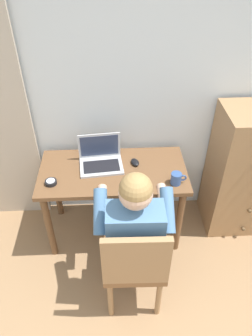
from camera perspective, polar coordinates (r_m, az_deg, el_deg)
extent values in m
cube|color=silver|center=(2.56, 6.16, 14.30)|extent=(4.80, 0.05, 2.50)
cube|color=brown|center=(2.52, -2.38, -0.69)|extent=(1.18, 0.58, 0.03)
cylinder|color=brown|center=(2.67, -13.72, -10.24)|extent=(0.06, 0.06, 0.69)
cylinder|color=brown|center=(2.66, 9.56, -9.53)|extent=(0.06, 0.06, 0.69)
cylinder|color=brown|center=(2.99, -12.51, -3.39)|extent=(0.06, 0.06, 0.69)
cylinder|color=brown|center=(2.98, 7.96, -2.76)|extent=(0.06, 0.06, 0.69)
cube|color=#9E754C|center=(2.89, 21.01, -0.63)|extent=(0.60, 0.44, 1.18)
sphere|color=brown|center=(3.06, 20.42, -10.29)|extent=(0.04, 0.04, 0.04)
sphere|color=brown|center=(2.89, 21.46, -7.23)|extent=(0.04, 0.04, 0.04)
cube|color=brown|center=(2.28, 1.46, -16.11)|extent=(0.43, 0.41, 0.05)
cube|color=#9E754C|center=(1.99, 1.83, -16.55)|extent=(0.42, 0.05, 0.42)
cylinder|color=#9E754C|center=(2.58, 5.12, -16.00)|extent=(0.04, 0.04, 0.42)
cylinder|color=#9E754C|center=(2.57, -2.76, -16.22)|extent=(0.04, 0.04, 0.42)
cylinder|color=#9E754C|center=(2.42, 5.91, -22.25)|extent=(0.04, 0.04, 0.42)
cylinder|color=#9E754C|center=(2.40, -2.83, -22.53)|extent=(0.04, 0.04, 0.42)
cylinder|color=#4C4C4C|center=(2.38, 3.41, -11.06)|extent=(0.15, 0.40, 0.14)
cylinder|color=#4C4C4C|center=(2.38, -1.00, -11.17)|extent=(0.15, 0.40, 0.14)
cylinder|color=#4C4C4C|center=(2.70, 2.89, -11.11)|extent=(0.11, 0.11, 0.49)
cylinder|color=#4C4C4C|center=(2.70, -1.00, -11.20)|extent=(0.11, 0.11, 0.49)
cube|color=teal|center=(2.06, 1.59, -12.00)|extent=(0.36, 0.21, 0.46)
cylinder|color=teal|center=(2.10, 7.51, -7.59)|extent=(0.10, 0.30, 0.25)
cylinder|color=teal|center=(2.08, -4.67, -7.87)|extent=(0.10, 0.30, 0.25)
cylinder|color=#DBAD8E|center=(2.31, 6.65, -5.76)|extent=(0.08, 0.27, 0.11)
cylinder|color=#DBAD8E|center=(2.29, -4.36, -5.99)|extent=(0.08, 0.27, 0.11)
sphere|color=#DBAD8E|center=(1.80, 1.77, -4.58)|extent=(0.20, 0.20, 0.20)
sphere|color=#9E7A47|center=(1.78, 1.79, -3.88)|extent=(0.20, 0.20, 0.20)
cube|color=#B7BABF|center=(2.54, -4.47, 0.30)|extent=(0.36, 0.27, 0.02)
cube|color=black|center=(2.53, -4.46, 0.34)|extent=(0.30, 0.18, 0.00)
cube|color=#B7BABF|center=(2.57, -4.84, 4.10)|extent=(0.34, 0.04, 0.22)
cube|color=#2D3851|center=(2.56, -4.83, 4.02)|extent=(0.30, 0.03, 0.18)
ellipsoid|color=black|center=(2.57, 1.64, 1.05)|extent=(0.09, 0.11, 0.03)
cylinder|color=black|center=(2.45, -13.42, -2.53)|extent=(0.09, 0.09, 0.03)
cylinder|color=silver|center=(2.44, -13.48, -2.26)|extent=(0.06, 0.06, 0.00)
cylinder|color=#33518C|center=(2.39, 9.04, -1.90)|extent=(0.08, 0.08, 0.09)
torus|color=#33518C|center=(2.40, 10.27, -1.77)|extent=(0.06, 0.01, 0.06)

